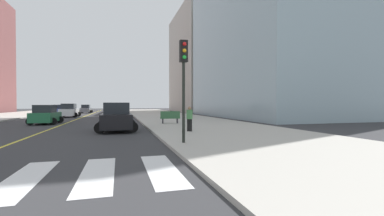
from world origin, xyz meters
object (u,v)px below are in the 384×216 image
object	(u,v)px
car_silver_fifth	(119,110)
car_black_sixth	(117,118)
car_red_second	(119,112)
traffic_light_near_corner	(184,71)
car_white_third	(69,111)
car_blue_seventh	(58,110)
car_gray_fourth	(86,109)
park_bench	(170,117)
car_green_nearest	(46,115)
pedestrian_waiting_east	(190,118)

from	to	relation	value
car_silver_fifth	car_black_sixth	xyz separation A→B (m)	(-0.19, -29.61, 0.08)
car_red_second	traffic_light_near_corner	bearing A→B (deg)	94.29
car_black_sixth	car_white_third	bearing A→B (deg)	-72.54
car_red_second	car_black_sixth	distance (m)	17.41
car_white_third	car_blue_seventh	distance (m)	10.46
car_gray_fourth	car_black_sixth	bearing A→B (deg)	-79.24
car_white_third	park_bench	world-z (taller)	car_white_third
car_silver_fifth	park_bench	world-z (taller)	car_silver_fifth
car_red_second	car_gray_fourth	xyz separation A→B (m)	(-6.62, 21.52, 0.05)
car_green_nearest	car_black_sixth	size ratio (longest dim) A/B	0.92
car_white_third	car_silver_fifth	distance (m)	10.44
car_green_nearest	traffic_light_near_corner	world-z (taller)	traffic_light_near_corner
pedestrian_waiting_east	car_silver_fifth	bearing A→B (deg)	136.97
car_silver_fifth	car_white_third	bearing A→B (deg)	46.91
car_white_third	traffic_light_near_corner	bearing A→B (deg)	-69.79
car_red_second	park_bench	bearing A→B (deg)	106.57
car_red_second	car_gray_fourth	size ratio (longest dim) A/B	0.94
car_white_third	park_bench	size ratio (longest dim) A/B	2.44
car_red_second	car_black_sixth	size ratio (longest dim) A/B	0.83
car_red_second	park_bench	world-z (taller)	car_red_second
traffic_light_near_corner	car_blue_seventh	bearing A→B (deg)	-71.24
car_silver_fifth	car_blue_seventh	xyz separation A→B (m)	(-10.56, 2.13, -0.03)
car_green_nearest	car_silver_fifth	world-z (taller)	car_silver_fifth
car_green_nearest	pedestrian_waiting_east	bearing A→B (deg)	-43.43
car_blue_seventh	pedestrian_waiting_east	distance (m)	37.86
car_black_sixth	traffic_light_near_corner	xyz separation A→B (m)	(3.05, -7.76, 2.53)
pedestrian_waiting_east	park_bench	bearing A→B (deg)	128.64
car_red_second	car_white_third	world-z (taller)	car_white_third
car_gray_fourth	car_blue_seventh	xyz separation A→B (m)	(-3.87, -7.19, 0.01)
car_gray_fourth	car_silver_fifth	distance (m)	11.47
traffic_light_near_corner	car_red_second	bearing A→B (deg)	-83.38
car_gray_fourth	car_blue_seventh	bearing A→B (deg)	-117.03
car_green_nearest	car_white_third	bearing A→B (deg)	92.79
car_white_third	car_black_sixth	xyz separation A→B (m)	(6.84, -21.89, 0.03)
car_silver_fifth	car_red_second	bearing A→B (deg)	88.94
car_white_third	traffic_light_near_corner	size ratio (longest dim) A/B	0.95
car_gray_fourth	traffic_light_near_corner	world-z (taller)	traffic_light_near_corner
car_green_nearest	pedestrian_waiting_east	xyz separation A→B (m)	(11.26, -11.39, 0.18)
car_silver_fifth	traffic_light_near_corner	bearing A→B (deg)	93.61
car_red_second	park_bench	size ratio (longest dim) A/B	2.05
car_blue_seventh	car_white_third	bearing A→B (deg)	-70.26
park_bench	car_gray_fourth	bearing A→B (deg)	22.13
car_white_third	car_silver_fifth	xyz separation A→B (m)	(7.03, 7.72, -0.06)
car_green_nearest	car_white_third	size ratio (longest dim) A/B	0.93
car_red_second	traffic_light_near_corner	xyz separation A→B (m)	(2.92, -25.17, 2.71)
car_white_third	car_blue_seventh	size ratio (longest dim) A/B	1.12
car_silver_fifth	car_black_sixth	distance (m)	29.61
car_gray_fourth	park_bench	world-z (taller)	car_gray_fourth
traffic_light_near_corner	pedestrian_waiting_east	bearing A→B (deg)	-108.40
car_green_nearest	traffic_light_near_corner	size ratio (longest dim) A/B	0.88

